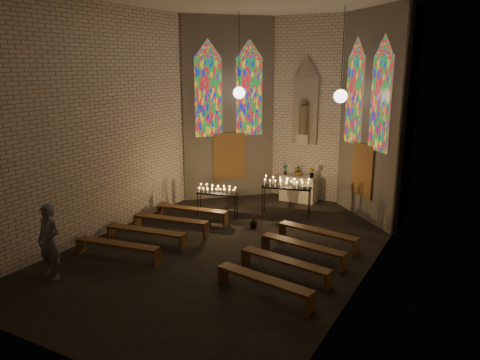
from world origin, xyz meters
name	(u,v)px	position (x,y,z in m)	size (l,w,h in m)	color
floor	(228,247)	(0.00, 0.00, 0.00)	(12.00, 12.00, 0.00)	black
room	(278,110)	(0.00, 3.37, 3.72)	(8.22, 12.43, 7.00)	beige
altar	(298,189)	(0.00, 5.45, 0.50)	(1.40, 0.60, 1.00)	beige
flower_vase_left	(285,170)	(-0.55, 5.39, 1.20)	(0.21, 0.15, 0.41)	#4C723F
flower_vase_center	(299,170)	(-0.03, 5.49, 1.22)	(0.40, 0.34, 0.44)	#4C723F
flower_vase_right	(312,173)	(0.55, 5.42, 1.21)	(0.23, 0.18, 0.42)	#4C723F
aisle_flower_pot	(254,221)	(-0.12, 1.85, 0.24)	(0.27, 0.27, 0.48)	#4C723F
votive_stand_left	(217,192)	(-1.75, 2.25, 0.92)	(1.50, 0.62, 1.07)	black
votive_stand_right	(287,185)	(0.28, 3.60, 1.10)	(1.79, 0.79, 1.28)	black
pew_left_0	(192,211)	(-2.23, 1.39, 0.39)	(2.53, 0.73, 0.48)	#4F3016
pew_right_0	(317,233)	(2.23, 1.39, 0.39)	(2.53, 0.73, 0.48)	#4F3016
pew_left_1	(171,221)	(-2.23, 0.19, 0.39)	(2.53, 0.73, 0.48)	#4F3016
pew_right_1	(303,246)	(2.23, 0.19, 0.39)	(2.53, 0.73, 0.48)	#4F3016
pew_left_2	(146,232)	(-2.23, -1.01, 0.39)	(2.53, 0.73, 0.48)	#4F3016
pew_right_2	(285,262)	(2.23, -1.01, 0.39)	(2.53, 0.73, 0.48)	#4F3016
pew_left_3	(117,246)	(-2.23, -2.21, 0.39)	(2.53, 0.73, 0.48)	#4F3016
pew_right_3	(264,281)	(2.23, -2.21, 0.39)	(2.53, 0.73, 0.48)	#4F3016
visitor	(49,242)	(-2.89, -3.84, 0.95)	(0.69, 0.46, 1.91)	#545560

